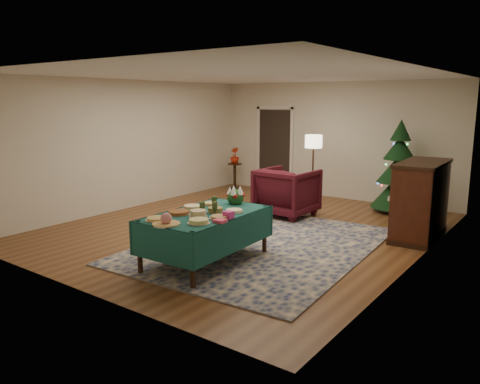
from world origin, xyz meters
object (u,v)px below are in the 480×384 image
Objects in this scene: gift_box at (229,215)px; side_table at (235,176)px; buffet_table at (206,223)px; floor_lamp at (313,146)px; potted_plant at (235,159)px; christmas_tree at (398,171)px; piano at (420,201)px; armchair at (287,190)px.

gift_box reaches higher than side_table.
buffet_table reaches higher than side_table.
floor_lamp reaches higher than side_table.
christmas_tree is at bearing -0.92° from potted_plant.
piano is (2.06, 3.09, 0.05)m from buffet_table.
floor_lamp is (-1.03, 4.36, 0.53)m from gift_box.
armchair is 2.56× the size of potted_plant.
armchair is at bearing -33.59° from potted_plant.
christmas_tree reaches higher than gift_box.
floor_lamp reaches higher than buffet_table.
piano is (5.16, -1.71, -0.15)m from potted_plant.
side_table is at bearing 179.08° from christmas_tree.
armchair is (-0.94, 3.12, -0.24)m from gift_box.
christmas_tree is at bearing 81.44° from gift_box.
floor_lamp reaches higher than potted_plant.
potted_plant is 4.25m from christmas_tree.
potted_plant is at bearing 90.00° from side_table.
buffet_table is 5.72m from side_table.
floor_lamp is at bearing -83.62° from armchair.
side_table is 1.61× the size of potted_plant.
side_table is (-3.10, 4.80, -0.26)m from buffet_table.
floor_lamp is 3.00m from piano.
buffet_table is at bearing -103.73° from christmas_tree.
floor_lamp is at bearing -166.79° from christmas_tree.
piano is at bearing 56.25° from buffet_table.
christmas_tree is at bearing 13.21° from floor_lamp.
buffet_table is 4.42m from floor_lamp.
buffet_table is at bearing 101.56° from armchair.
potted_plant is (-3.10, 4.80, 0.20)m from buffet_table.
potted_plant reaches higher than side_table.
gift_box reaches higher than buffet_table.
piano is at bearing 62.56° from gift_box.
buffet_table is 3.11m from armchair.
christmas_tree is 1.89m from piano.
christmas_tree reaches higher than armchair.
floor_lamp is at bearing -10.78° from side_table.
armchair is (-0.50, 3.07, -0.05)m from buffet_table.
floor_lamp is (-0.59, 4.32, 0.72)m from buffet_table.
gift_box is 0.11× the size of armchair.
buffet_table is 1.80× the size of armchair.
armchair is at bearing -33.59° from side_table.
buffet_table is at bearing -57.15° from side_table.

